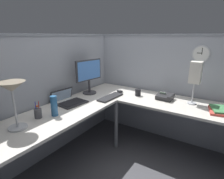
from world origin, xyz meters
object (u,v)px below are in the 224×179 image
object	(u,v)px
laptop	(68,100)
desk_lamp_paper	(196,74)
keyboard	(110,97)
pen_cup	(38,113)
office_phone	(165,97)
desk_lamp_dome	(12,91)
thermos_flask	(54,106)
wall_clock	(201,54)
book_stack	(220,110)
monitor	(89,74)
coffee_mug	(138,93)
computer_mouse	(120,91)

from	to	relation	value
laptop	desk_lamp_paper	bearing A→B (deg)	-59.24
keyboard	pen_cup	size ratio (longest dim) A/B	2.39
office_phone	desk_lamp_dome	bearing A→B (deg)	149.49
desk_lamp_dome	thermos_flask	size ratio (longest dim) A/B	2.02
desk_lamp_dome	thermos_flask	bearing A→B (deg)	-9.96
pen_cup	wall_clock	world-z (taller)	wall_clock
thermos_flask	book_stack	bearing A→B (deg)	-54.31
laptop	desk_lamp_dome	distance (m)	0.83
laptop	desk_lamp_paper	xyz separation A→B (m)	(0.81, -1.36, 0.36)
office_phone	laptop	bearing A→B (deg)	127.30
desk_lamp_dome	monitor	bearing A→B (deg)	6.09
pen_cup	desk_lamp_paper	world-z (taller)	desk_lamp_paper
coffee_mug	book_stack	bearing A→B (deg)	-91.68
wall_clock	monitor	bearing A→B (deg)	115.21
coffee_mug	pen_cup	bearing A→B (deg)	155.42
pen_cup	coffee_mug	xyz separation A→B (m)	(1.23, -0.56, -0.00)
office_phone	coffee_mug	distance (m)	0.38
pen_cup	coffee_mug	size ratio (longest dim) A/B	1.88
thermos_flask	office_phone	distance (m)	1.43
thermos_flask	office_phone	bearing A→B (deg)	-35.92
keyboard	laptop	bearing A→B (deg)	142.07
keyboard	coffee_mug	size ratio (longest dim) A/B	4.48
desk_lamp_paper	coffee_mug	xyz separation A→B (m)	(-0.08, 0.71, -0.34)
thermos_flask	wall_clock	distance (m)	1.93
book_stack	computer_mouse	bearing A→B (deg)	88.39
laptop	wall_clock	distance (m)	1.83
monitor	pen_cup	xyz separation A→B (m)	(-0.95, -0.09, -0.24)
laptop	keyboard	bearing A→B (deg)	-40.79
desk_lamp_dome	laptop	bearing A→B (deg)	9.52
pen_cup	desk_lamp_paper	size ratio (longest dim) A/B	0.34
keyboard	book_stack	distance (m)	1.33
monitor	keyboard	distance (m)	0.47
coffee_mug	wall_clock	distance (m)	0.96
keyboard	thermos_flask	distance (m)	0.83
keyboard	monitor	bearing A→B (deg)	91.68
office_phone	wall_clock	distance (m)	0.72
computer_mouse	pen_cup	distance (m)	1.26
book_stack	keyboard	bearing A→B (deg)	101.31
office_phone	coffee_mug	bearing A→B (deg)	98.60
desk_lamp_dome	book_stack	distance (m)	2.15
computer_mouse	desk_lamp_paper	xyz separation A→B (m)	(0.08, -1.01, 0.37)
computer_mouse	wall_clock	world-z (taller)	wall_clock
computer_mouse	book_stack	bearing A→B (deg)	-91.61
keyboard	book_stack	xyz separation A→B (m)	(0.26, -1.30, 0.01)
desk_lamp_dome	desk_lamp_paper	bearing A→B (deg)	-38.38
pen_cup	desk_lamp_dome	bearing A→B (deg)	-171.99
monitor	wall_clock	size ratio (longest dim) A/B	2.27
keyboard	pen_cup	xyz separation A→B (m)	(-0.94, 0.29, 0.04)
monitor	computer_mouse	world-z (taller)	monitor
computer_mouse	wall_clock	size ratio (longest dim) A/B	0.47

